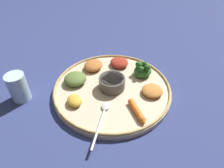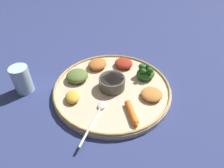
{
  "view_description": "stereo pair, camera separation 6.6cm",
  "coord_description": "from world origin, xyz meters",
  "px_view_note": "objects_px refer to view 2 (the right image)",
  "views": [
    {
      "loc": [
        0.22,
        0.45,
        0.46
      ],
      "look_at": [
        0.0,
        0.0,
        0.03
      ],
      "focal_mm": 32.26,
      "sensor_mm": 36.0,
      "label": 1
    },
    {
      "loc": [
        0.16,
        0.48,
        0.46
      ],
      "look_at": [
        0.0,
        0.0,
        0.03
      ],
      "focal_mm": 32.26,
      "sensor_mm": 36.0,
      "label": 2
    }
  ],
  "objects_px": {
    "spoon": "(97,115)",
    "greens_pile": "(146,72)",
    "drinking_glass": "(22,81)",
    "center_bowl": "(112,82)",
    "carrot_near_spoon": "(132,114)"
  },
  "relations": [
    {
      "from": "greens_pile",
      "to": "carrot_near_spoon",
      "type": "bearing_deg",
      "value": 52.96
    },
    {
      "from": "center_bowl",
      "to": "carrot_near_spoon",
      "type": "height_order",
      "value": "center_bowl"
    },
    {
      "from": "center_bowl",
      "to": "spoon",
      "type": "distance_m",
      "value": 0.13
    },
    {
      "from": "spoon",
      "to": "drinking_glass",
      "type": "relative_size",
      "value": 1.5
    },
    {
      "from": "carrot_near_spoon",
      "to": "drinking_glass",
      "type": "bearing_deg",
      "value": -38.78
    },
    {
      "from": "carrot_near_spoon",
      "to": "center_bowl",
      "type": "bearing_deg",
      "value": -83.78
    },
    {
      "from": "center_bowl",
      "to": "carrot_near_spoon",
      "type": "xyz_separation_m",
      "value": [
        -0.01,
        0.14,
        -0.01
      ]
    },
    {
      "from": "spoon",
      "to": "greens_pile",
      "type": "height_order",
      "value": "greens_pile"
    },
    {
      "from": "center_bowl",
      "to": "spoon",
      "type": "bearing_deg",
      "value": 51.77
    },
    {
      "from": "drinking_glass",
      "to": "spoon",
      "type": "bearing_deg",
      "value": 134.2
    },
    {
      "from": "drinking_glass",
      "to": "carrot_near_spoon",
      "type": "bearing_deg",
      "value": 141.22
    },
    {
      "from": "greens_pile",
      "to": "carrot_near_spoon",
      "type": "relative_size",
      "value": 0.95
    },
    {
      "from": "center_bowl",
      "to": "spoon",
      "type": "relative_size",
      "value": 0.61
    },
    {
      "from": "spoon",
      "to": "drinking_glass",
      "type": "bearing_deg",
      "value": -45.8
    },
    {
      "from": "carrot_near_spoon",
      "to": "drinking_glass",
      "type": "distance_m",
      "value": 0.38
    }
  ]
}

